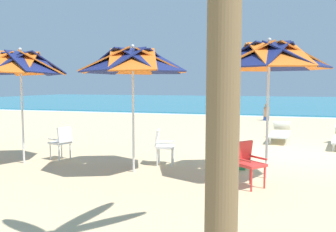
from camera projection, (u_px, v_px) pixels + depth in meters
ground_plane at (292, 156)px, 9.65m from camera, size 80.00×80.00×0.00m
sea at (280, 102)px, 38.84m from camera, size 80.00×36.00×0.10m
surf_foam at (284, 117)px, 21.41m from camera, size 80.00×0.70×0.01m
beach_umbrella_0 at (269, 57)px, 7.18m from camera, size 2.41×2.41×2.88m
plastic_chair_0 at (248, 161)px, 6.72m from camera, size 0.63×0.63×0.87m
beach_umbrella_1 at (133, 62)px, 7.71m from camera, size 2.42×2.42×2.81m
plastic_chair_1 at (162, 144)px, 8.60m from camera, size 0.54×0.52×0.87m
beach_umbrella_2 at (21, 64)px, 8.61m from camera, size 2.20×2.20×2.83m
plastic_chair_2 at (62, 141)px, 9.18m from camera, size 0.58×0.56×0.87m
sun_lounger_1 at (280, 133)px, 12.29m from camera, size 0.79×2.19×0.62m
cooler_box at (235, 160)px, 8.26m from camera, size 0.50×0.34×0.40m
beachgoer_seated at (266, 115)px, 19.39m from camera, size 0.30×0.93×0.92m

